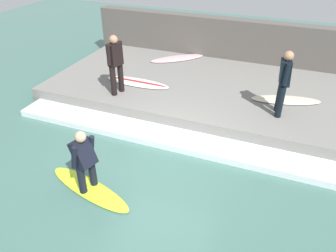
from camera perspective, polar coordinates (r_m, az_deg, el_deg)
name	(u,v)px	position (r m, az deg, el deg)	size (l,w,h in m)	color
ground_plane	(160,164)	(7.29, -1.44, -6.59)	(28.00, 28.00, 0.00)	#426B60
concrete_ledge	(205,90)	(9.99, 6.41, 6.24)	(4.40, 9.14, 0.43)	slate
back_wall	(225,44)	(11.96, 9.98, 13.88)	(0.50, 9.60, 1.77)	#544F49
wave_foam_crest	(174,139)	(7.91, 1.11, -2.30)	(0.78, 8.68, 0.16)	silver
surfboard_riding	(89,188)	(6.83, -13.54, -10.53)	(1.00, 2.15, 0.06)	#BFE02D
surfer_riding	(84,158)	(6.35, -14.40, -5.46)	(0.50, 0.48, 1.32)	black
surfer_waiting_near	(115,62)	(9.02, -9.14, 11.00)	(0.54, 0.33, 1.64)	black
surfboard_waiting_near	(137,82)	(9.88, -5.36, 7.58)	(0.61, 2.04, 0.07)	white
surfer_waiting_far	(284,80)	(8.30, 19.52, 7.55)	(0.55, 0.32, 1.63)	black
surfboard_waiting_far	(286,100)	(9.39, 19.82, 4.30)	(0.99, 1.90, 0.06)	beige
surfboard_spare	(177,58)	(11.69, 1.64, 11.71)	(1.69, 1.83, 0.06)	beige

